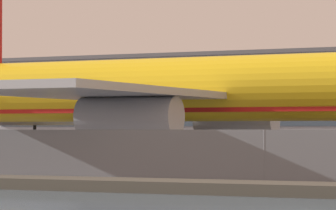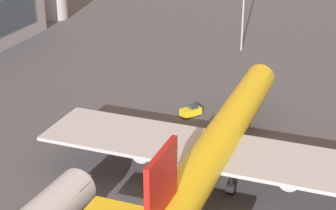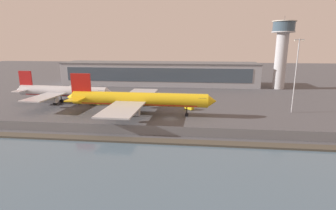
{
  "view_description": "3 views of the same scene",
  "coord_description": "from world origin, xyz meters",
  "px_view_note": "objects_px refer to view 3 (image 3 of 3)",
  "views": [
    {
      "loc": [
        14.0,
        -58.77,
        2.68
      ],
      "look_at": [
        -13.2,
        3.05,
        4.33
      ],
      "focal_mm": 105.0,
      "sensor_mm": 36.0,
      "label": 1
    },
    {
      "loc": [
        -70.58,
        -11.34,
        36.52
      ],
      "look_at": [
        -3.93,
        12.69,
        5.65
      ],
      "focal_mm": 60.0,
      "sensor_mm": 36.0,
      "label": 2
    },
    {
      "loc": [
        8.0,
        -79.35,
        23.38
      ],
      "look_at": [
        -1.67,
        6.94,
        2.78
      ],
      "focal_mm": 28.0,
      "sensor_mm": 36.0,
      "label": 3
    }
  ],
  "objects_px": {
    "passenger_jet_silver": "(62,92)",
    "baggage_tug": "(189,107)",
    "control_tower": "(282,48)",
    "apron_light_mast_apron_west": "(296,73)",
    "cargo_jet_yellow": "(137,100)",
    "ops_van": "(95,101)"
  },
  "relations": [
    {
      "from": "passenger_jet_silver",
      "to": "control_tower",
      "type": "height_order",
      "value": "control_tower"
    },
    {
      "from": "cargo_jet_yellow",
      "to": "passenger_jet_silver",
      "type": "height_order",
      "value": "cargo_jet_yellow"
    },
    {
      "from": "ops_van",
      "to": "apron_light_mast_apron_west",
      "type": "xyz_separation_m",
      "value": [
        72.07,
        -4.01,
        12.4
      ]
    },
    {
      "from": "baggage_tug",
      "to": "apron_light_mast_apron_west",
      "type": "relative_size",
      "value": 0.14
    },
    {
      "from": "control_tower",
      "to": "apron_light_mast_apron_west",
      "type": "distance_m",
      "value": 51.29
    },
    {
      "from": "passenger_jet_silver",
      "to": "baggage_tug",
      "type": "bearing_deg",
      "value": -4.33
    },
    {
      "from": "baggage_tug",
      "to": "control_tower",
      "type": "bearing_deg",
      "value": 48.08
    },
    {
      "from": "cargo_jet_yellow",
      "to": "control_tower",
      "type": "relative_size",
      "value": 1.38
    },
    {
      "from": "ops_van",
      "to": "passenger_jet_silver",
      "type": "bearing_deg",
      "value": -178.43
    },
    {
      "from": "apron_light_mast_apron_west",
      "to": "baggage_tug",
      "type": "bearing_deg",
      "value": -179.78
    },
    {
      "from": "ops_van",
      "to": "apron_light_mast_apron_west",
      "type": "relative_size",
      "value": 0.22
    },
    {
      "from": "apron_light_mast_apron_west",
      "to": "control_tower",
      "type": "bearing_deg",
      "value": 79.07
    },
    {
      "from": "baggage_tug",
      "to": "passenger_jet_silver",
      "type": "bearing_deg",
      "value": 175.67
    },
    {
      "from": "control_tower",
      "to": "baggage_tug",
      "type": "bearing_deg",
      "value": -131.92
    },
    {
      "from": "passenger_jet_silver",
      "to": "baggage_tug",
      "type": "height_order",
      "value": "passenger_jet_silver"
    },
    {
      "from": "passenger_jet_silver",
      "to": "control_tower",
      "type": "bearing_deg",
      "value": 25.97
    },
    {
      "from": "baggage_tug",
      "to": "apron_light_mast_apron_west",
      "type": "height_order",
      "value": "apron_light_mast_apron_west"
    },
    {
      "from": "cargo_jet_yellow",
      "to": "control_tower",
      "type": "height_order",
      "value": "control_tower"
    },
    {
      "from": "control_tower",
      "to": "apron_light_mast_apron_west",
      "type": "height_order",
      "value": "control_tower"
    },
    {
      "from": "baggage_tug",
      "to": "apron_light_mast_apron_west",
      "type": "xyz_separation_m",
      "value": [
        35.25,
        0.14,
        12.87
      ]
    },
    {
      "from": "cargo_jet_yellow",
      "to": "baggage_tug",
      "type": "height_order",
      "value": "cargo_jet_yellow"
    },
    {
      "from": "baggage_tug",
      "to": "control_tower",
      "type": "height_order",
      "value": "control_tower"
    }
  ]
}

